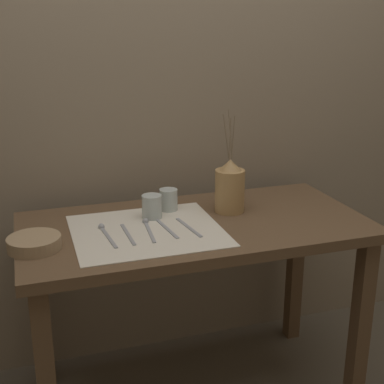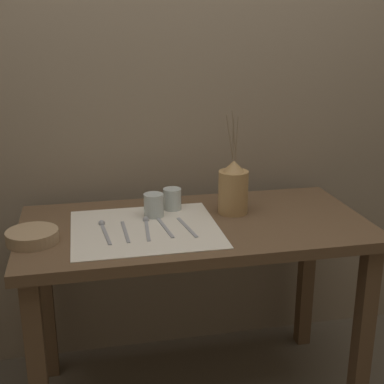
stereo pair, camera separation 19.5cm
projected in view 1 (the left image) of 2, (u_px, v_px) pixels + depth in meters
name	position (u px, v px, depth m)	size (l,w,h in m)	color
stone_wall_back	(163.00, 90.00, 2.25)	(7.00, 0.06, 2.40)	gray
wooden_table	(195.00, 249.00, 2.03)	(1.29, 0.64, 0.76)	brown
linen_cloth	(147.00, 231.00, 1.91)	(0.53, 0.47, 0.00)	beige
pitcher_with_flowers	(230.00, 188.00, 2.08)	(0.12, 0.12, 0.40)	#A87F4C
wooden_bowl	(34.00, 243.00, 1.76)	(0.18, 0.18, 0.04)	#9E7F5B
glass_tumbler_near	(152.00, 206.00, 2.02)	(0.08, 0.08, 0.09)	#B7C1BC
glass_tumbler_far	(168.00, 200.00, 2.11)	(0.07, 0.07, 0.08)	#B7C1BC
spoon_inner	(104.00, 231.00, 1.90)	(0.04, 0.21, 0.02)	#939399
fork_outer	(128.00, 234.00, 1.87)	(0.02, 0.20, 0.00)	#939399
spoon_outer	(147.00, 225.00, 1.95)	(0.03, 0.21, 0.02)	#939399
knife_center	(167.00, 229.00, 1.92)	(0.04, 0.20, 0.00)	#939399
fork_inner	(189.00, 227.00, 1.93)	(0.04, 0.20, 0.00)	#939399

